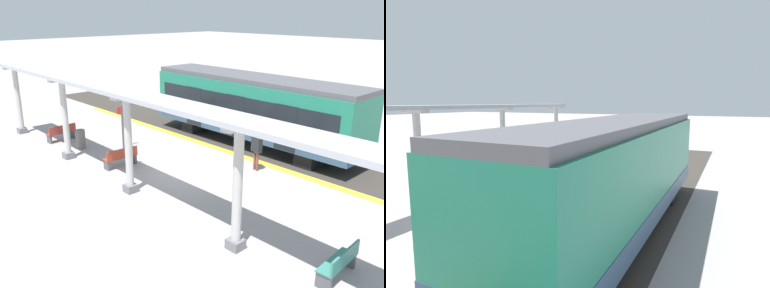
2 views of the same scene
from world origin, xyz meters
TOP-DOWN VIEW (x-y plane):
  - ground_plane at (0.00, 0.00)m, footprint 176.00×176.00m
  - tactile_edge_strip at (-3.17, 0.00)m, footprint 0.45×26.63m
  - trackbed at (-4.99, 0.00)m, footprint 3.20×38.63m
  - train_near_carriage at (-4.98, -0.67)m, footprint 2.65×11.69m
  - canopy_pillar_nearest at (2.94, -10.57)m, footprint 1.10×0.44m
  - canopy_pillar_second at (2.94, -4.98)m, footprint 1.10×0.44m
  - canopy_pillar_third at (2.94, 0.06)m, footprint 1.10×0.44m
  - canopy_pillar_fourth at (2.94, 5.34)m, footprint 1.10×0.44m
  - canopy_beam at (2.94, 0.01)m, footprint 1.20×21.96m
  - bench_near_end at (1.75, -2.39)m, footprint 1.52×0.52m
  - bench_mid_platform at (1.94, -7.70)m, footprint 1.52×0.51m
  - bench_far_end at (2.03, 8.04)m, footprint 1.52×0.52m
  - trash_bin at (1.78, -5.98)m, footprint 0.48×0.48m
  - platform_info_sign at (0.25, -4.48)m, footprint 0.56×0.10m
  - passenger_waiting_near_edge at (-2.28, 1.82)m, footprint 0.30×0.51m

SIDE VIEW (x-z plane):
  - ground_plane at x=0.00m, z-range 0.00..0.00m
  - trackbed at x=-4.99m, z-range 0.00..0.01m
  - tactile_edge_strip at x=-3.17m, z-range 0.00..0.01m
  - bench_near_end at x=1.75m, z-range 0.01..0.87m
  - bench_mid_platform at x=1.94m, z-range 0.01..0.87m
  - bench_far_end at x=2.03m, z-range 0.01..0.87m
  - trash_bin at x=1.78m, z-range 0.00..0.92m
  - passenger_waiting_near_edge at x=-2.28m, z-range 0.21..1.89m
  - platform_info_sign at x=0.25m, z-range 0.23..2.43m
  - train_near_carriage at x=-4.98m, z-range 0.09..3.57m
  - canopy_pillar_nearest at x=2.94m, z-range 0.03..3.72m
  - canopy_pillar_second at x=2.94m, z-range 0.03..3.72m
  - canopy_pillar_third at x=2.94m, z-range 0.03..3.72m
  - canopy_pillar_fourth at x=2.94m, z-range 0.03..3.72m
  - canopy_beam at x=2.94m, z-range 3.70..3.86m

